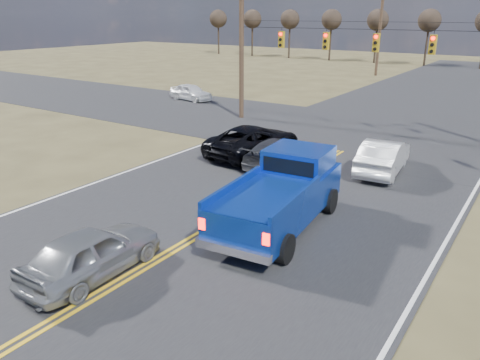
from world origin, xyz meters
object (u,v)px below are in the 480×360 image
Objects in this scene: cross_car_west at (191,92)px; black_suv at (253,141)px; pickup_truck at (282,194)px; dgrey_car_queue at (279,153)px; silver_suv at (92,252)px; white_car_queue at (383,156)px.

black_suv is at bearing -120.92° from cross_car_west.
pickup_truck is 6.63m from dgrey_car_queue.
dgrey_car_queue is at bearing 162.75° from black_suv.
black_suv is 1.24× the size of dgrey_car_queue.
white_car_queue is at bearing -107.40° from silver_suv.
black_suv reaches higher than dgrey_car_queue.
silver_suv is at bearing 106.86° from black_suv.
dgrey_car_queue is at bearing 114.38° from pickup_truck.
white_car_queue is 4.71m from dgrey_car_queue.
pickup_truck is at bearing 76.16° from white_car_queue.
white_car_queue is at bearing 76.64° from pickup_truck.
black_suv is 1.40× the size of cross_car_west.
black_suv is 2.12m from dgrey_car_queue.
pickup_truck is 1.17× the size of black_suv.
cross_car_west is (-19.14, 9.50, -0.08)m from white_car_queue.
dgrey_car_queue is at bearing -119.02° from cross_car_west.
pickup_truck reaches higher than cross_car_west.
pickup_truck reaches higher than silver_suv.
dgrey_car_queue is at bearing -88.69° from silver_suv.
black_suv is at bearing -21.65° from dgrey_car_queue.
pickup_truck is at bearing -124.87° from cross_car_west.
cross_car_west is at bearing 131.08° from pickup_truck.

